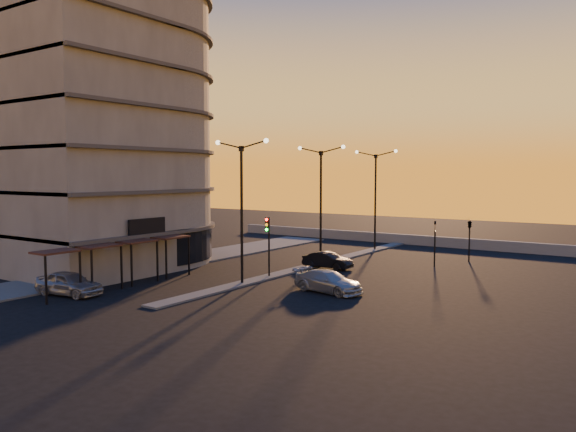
# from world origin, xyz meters

# --- Properties ---
(ground) EXTENTS (120.00, 120.00, 0.00)m
(ground) POSITION_xyz_m (0.00, 0.00, 0.00)
(ground) COLOR black
(ground) RESTS_ON ground
(sidewalk_west) EXTENTS (5.00, 40.00, 0.12)m
(sidewalk_west) POSITION_xyz_m (-10.50, 4.00, 0.06)
(sidewalk_west) COLOR #52524F
(sidewalk_west) RESTS_ON ground
(median) EXTENTS (1.20, 36.00, 0.12)m
(median) POSITION_xyz_m (0.00, 10.00, 0.06)
(median) COLOR #52524F
(median) RESTS_ON ground
(parapet) EXTENTS (44.00, 0.50, 1.00)m
(parapet) POSITION_xyz_m (2.00, 26.00, 0.50)
(parapet) COLOR slate
(parapet) RESTS_ON ground
(building) EXTENTS (14.35, 17.08, 25.00)m
(building) POSITION_xyz_m (-14.00, 0.03, 11.91)
(building) COLOR #666159
(building) RESTS_ON ground
(streetlamp_near) EXTENTS (4.32, 0.32, 9.51)m
(streetlamp_near) POSITION_xyz_m (0.00, 0.00, 5.59)
(streetlamp_near) COLOR black
(streetlamp_near) RESTS_ON ground
(streetlamp_mid) EXTENTS (4.32, 0.32, 9.51)m
(streetlamp_mid) POSITION_xyz_m (0.00, 10.00, 5.59)
(streetlamp_mid) COLOR black
(streetlamp_mid) RESTS_ON ground
(streetlamp_far) EXTENTS (4.32, 0.32, 9.51)m
(streetlamp_far) POSITION_xyz_m (0.00, 20.00, 5.59)
(streetlamp_far) COLOR black
(streetlamp_far) RESTS_ON ground
(traffic_light_main) EXTENTS (0.28, 0.44, 4.25)m
(traffic_light_main) POSITION_xyz_m (0.00, 2.87, 2.89)
(traffic_light_main) COLOR black
(traffic_light_main) RESTS_ON ground
(signal_east_a) EXTENTS (0.13, 0.16, 3.60)m
(signal_east_a) POSITION_xyz_m (8.00, 14.00, 1.93)
(signal_east_a) COLOR black
(signal_east_a) RESTS_ON ground
(signal_east_b) EXTENTS (0.42, 1.99, 3.60)m
(signal_east_b) POSITION_xyz_m (9.50, 18.00, 3.10)
(signal_east_b) COLOR black
(signal_east_b) RESTS_ON ground
(car_hatchback) EXTENTS (4.53, 2.37, 1.47)m
(car_hatchback) POSITION_xyz_m (-6.50, -8.43, 0.73)
(car_hatchback) COLOR #979A9E
(car_hatchback) RESTS_ON ground
(car_sedan) EXTENTS (3.90, 1.45, 1.27)m
(car_sedan) POSITION_xyz_m (1.50, 8.56, 0.64)
(car_sedan) COLOR black
(car_sedan) RESTS_ON ground
(car_wagon) EXTENTS (4.82, 2.51, 1.33)m
(car_wagon) POSITION_xyz_m (5.89, 1.14, 0.67)
(car_wagon) COLOR #A3A7AA
(car_wagon) RESTS_ON ground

